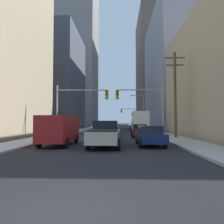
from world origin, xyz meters
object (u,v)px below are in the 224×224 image
cargo_van_red (60,129)px  traffic_signal_near_right (142,101)px  traffic_signal_far_right (130,114)px  sedan_maroon (140,130)px  pickup_truck_beige (105,134)px  sedan_white (114,127)px  sedan_navy (150,136)px  traffic_signal_near_left (80,101)px  sedan_silver (107,132)px  city_bus (139,121)px

cargo_van_red → traffic_signal_near_right: (7.09, 7.64, 2.83)m
traffic_signal_near_right → traffic_signal_far_right: same height
sedan_maroon → traffic_signal_near_right: bearing=-85.2°
traffic_signal_near_right → pickup_truck_beige: bearing=-112.6°
sedan_white → sedan_maroon: bearing=-78.6°
sedan_navy → traffic_signal_near_left: size_ratio=0.71×
cargo_van_red → sedan_navy: bearing=-1.0°
traffic_signal_near_left → sedan_navy: bearing=-48.8°
sedan_silver → sedan_maroon: (3.58, 4.27, 0.00)m
traffic_signal_far_right → traffic_signal_near_left: bearing=-101.2°
sedan_silver → traffic_signal_near_left: 5.48m
cargo_van_red → traffic_signal_near_left: (0.11, 7.64, 2.85)m
city_bus → sedan_navy: (-1.06, -21.21, -1.16)m
sedan_white → sedan_navy: bearing=-82.5°
sedan_white → traffic_signal_near_left: bearing=-99.6°
sedan_navy → sedan_white: size_ratio=1.01×
city_bus → sedan_white: (-4.60, 5.81, -1.16)m
traffic_signal_near_left → traffic_signal_far_right: same height
pickup_truck_beige → sedan_navy: bearing=11.0°
city_bus → sedan_silver: city_bus is taller
sedan_silver → traffic_signal_near_left: traffic_signal_near_left is taller
cargo_van_red → traffic_signal_near_right: traffic_signal_near_right is taller
city_bus → traffic_signal_near_right: bearing=-93.7°
sedan_silver → pickup_truck_beige: bearing=-88.0°
pickup_truck_beige → sedan_silver: 5.60m
cargo_van_red → traffic_signal_far_right: 45.36m
sedan_navy → traffic_signal_near_left: (-6.80, 7.76, 3.37)m
cargo_van_red → sedan_navy: cargo_van_red is taller
sedan_maroon → traffic_signal_near_right: size_ratio=0.71×
pickup_truck_beige → traffic_signal_near_right: 9.64m
sedan_white → traffic_signal_near_right: traffic_signal_near_right is taller
sedan_navy → traffic_signal_near_right: size_ratio=0.71×
sedan_navy → cargo_van_red: bearing=179.0°
sedan_navy → sedan_maroon: same height
sedan_silver → traffic_signal_far_right: 40.18m
cargo_van_red → sedan_silver: size_ratio=1.23×
traffic_signal_near_right → cargo_van_red: bearing=-132.9°
city_bus → sedan_maroon: 12.09m
traffic_signal_near_right → city_bus: bearing=86.3°
cargo_van_red → traffic_signal_far_right: size_ratio=0.87×
sedan_maroon → sedan_navy: bearing=-90.4°
pickup_truck_beige → traffic_signal_near_right: size_ratio=0.91×
cargo_van_red → sedan_navy: size_ratio=1.23×
sedan_silver → sedan_white: (-0.02, 22.07, 0.00)m
pickup_truck_beige → traffic_signal_far_right: bearing=85.2°
sedan_white → traffic_signal_near_right: (3.72, -19.26, 3.34)m
sedan_silver → traffic_signal_near_right: 5.72m
sedan_navy → traffic_signal_far_right: traffic_signal_far_right is taller
sedan_navy → sedan_white: 27.25m
city_bus → cargo_van_red: 22.55m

